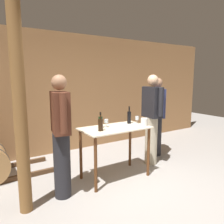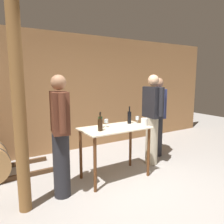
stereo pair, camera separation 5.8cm
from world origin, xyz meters
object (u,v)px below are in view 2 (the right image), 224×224
(wooden_post, at_px, (19,108))
(person_visitor_with_scarf, at_px, (60,134))
(wine_bottle_left, at_px, (100,122))
(ice_bucket, at_px, (144,122))
(person_visitor_bearded, at_px, (157,115))
(wine_bottle_far_left, at_px, (100,124))
(wine_glass_near_center, at_px, (137,118))
(person_host, at_px, (152,118))
(wine_glass_near_left, at_px, (106,121))
(wine_bottle_center, at_px, (129,117))

(wooden_post, distance_m, person_visitor_with_scarf, 0.68)
(person_visitor_with_scarf, bearing_deg, wine_bottle_left, 15.74)
(wine_bottle_left, distance_m, ice_bucket, 0.77)
(wooden_post, relative_size, person_visitor_bearded, 1.58)
(wine_bottle_left, bearing_deg, wine_bottle_far_left, -119.34)
(wine_glass_near_center, xyz_separation_m, person_host, (0.41, 0.05, -0.04))
(wine_glass_near_left, bearing_deg, ice_bucket, -21.50)
(wine_bottle_far_left, distance_m, wine_glass_near_center, 0.86)
(wine_bottle_center, relative_size, wine_glass_near_center, 2.37)
(wine_glass_near_center, relative_size, person_host, 0.08)
(wooden_post, height_order, person_host, wooden_post)
(wine_bottle_left, xyz_separation_m, ice_bucket, (0.73, -0.26, -0.04))
(wine_bottle_center, xyz_separation_m, wine_glass_near_center, (0.13, -0.07, -0.03))
(person_visitor_bearded, bearing_deg, wine_bottle_far_left, -163.31)
(wooden_post, xyz_separation_m, wine_bottle_far_left, (1.19, 0.12, -0.36))
(person_visitor_bearded, bearing_deg, wine_bottle_left, -168.30)
(wine_bottle_left, bearing_deg, wine_glass_near_center, -2.92)
(wine_bottle_far_left, distance_m, person_host, 1.28)
(wine_bottle_left, height_order, wine_glass_near_left, wine_bottle_left)
(wine_bottle_far_left, relative_size, wine_bottle_left, 1.05)
(wine_bottle_far_left, distance_m, ice_bucket, 0.83)
(person_visitor_with_scarf, xyz_separation_m, person_visitor_bearded, (2.35, 0.54, -0.03))
(person_host, bearing_deg, wooden_post, -172.75)
(wine_glass_near_left, distance_m, person_visitor_bearded, 1.53)
(wine_bottle_far_left, xyz_separation_m, person_visitor_bearded, (1.69, 0.51, -0.08))
(wine_bottle_left, distance_m, person_visitor_with_scarf, 0.79)
(wine_bottle_center, bearing_deg, wine_bottle_left, -177.27)
(person_host, distance_m, person_visitor_bearded, 0.53)
(person_host, height_order, person_visitor_with_scarf, person_host)
(wine_bottle_center, relative_size, person_host, 0.18)
(wine_bottle_far_left, distance_m, wine_bottle_center, 0.75)
(wooden_post, relative_size, wine_glass_near_left, 19.51)
(wine_glass_near_center, relative_size, person_visitor_with_scarf, 0.08)
(wooden_post, height_order, ice_bucket, wooden_post)
(person_visitor_with_scarf, distance_m, person_visitor_bearded, 2.41)
(wine_glass_near_left, bearing_deg, wine_glass_near_center, -2.39)
(wine_bottle_left, relative_size, wine_bottle_center, 0.85)
(wine_bottle_center, distance_m, wine_glass_near_center, 0.15)
(ice_bucket, height_order, person_visitor_with_scarf, person_visitor_with_scarf)
(wine_bottle_center, bearing_deg, ice_bucket, -68.58)
(wine_bottle_far_left, xyz_separation_m, wine_glass_near_left, (0.20, 0.17, -0.00))
(wine_bottle_left, bearing_deg, person_visitor_with_scarf, -164.26)
(person_visitor_with_scarf, bearing_deg, wooden_post, -171.27)
(wine_bottle_far_left, height_order, wine_bottle_center, wine_bottle_center)
(ice_bucket, bearing_deg, person_visitor_with_scarf, 178.31)
(wine_glass_near_left, relative_size, person_visitor_with_scarf, 0.08)
(wine_bottle_left, bearing_deg, wooden_post, -167.10)
(ice_bucket, xyz_separation_m, person_visitor_with_scarf, (-1.49, 0.04, -0.02))
(wine_bottle_far_left, height_order, ice_bucket, wine_bottle_far_left)
(person_visitor_with_scarf, bearing_deg, wine_glass_near_left, 13.20)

